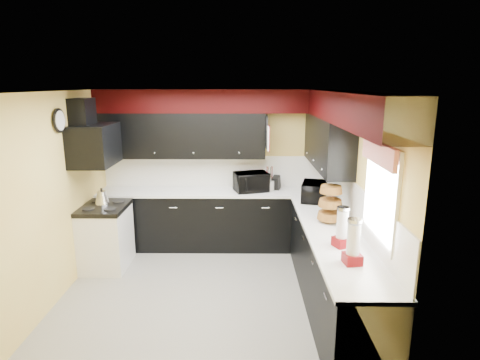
{
  "coord_description": "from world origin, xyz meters",
  "views": [
    {
      "loc": [
        0.46,
        -4.61,
        2.59
      ],
      "look_at": [
        0.42,
        0.78,
        1.29
      ],
      "focal_mm": 30.0,
      "sensor_mm": 36.0,
      "label": 1
    }
  ],
  "objects_px": {
    "microwave": "(314,192)",
    "knife_block": "(276,183)",
    "toaster_oven": "(251,182)",
    "kettle": "(102,197)",
    "utensil_crock": "(269,186)"
  },
  "relations": [
    {
      "from": "utensil_crock",
      "to": "kettle",
      "type": "bearing_deg",
      "value": -164.93
    },
    {
      "from": "knife_block",
      "to": "toaster_oven",
      "type": "bearing_deg",
      "value": -147.23
    },
    {
      "from": "microwave",
      "to": "knife_block",
      "type": "distance_m",
      "value": 0.79
    },
    {
      "from": "utensil_crock",
      "to": "microwave",
      "type": "bearing_deg",
      "value": -41.96
    },
    {
      "from": "microwave",
      "to": "utensil_crock",
      "type": "bearing_deg",
      "value": 62.27
    },
    {
      "from": "toaster_oven",
      "to": "utensil_crock",
      "type": "xyz_separation_m",
      "value": [
        0.28,
        0.02,
        -0.07
      ]
    },
    {
      "from": "microwave",
      "to": "knife_block",
      "type": "relative_size",
      "value": 2.21
    },
    {
      "from": "toaster_oven",
      "to": "knife_block",
      "type": "xyz_separation_m",
      "value": [
        0.4,
        0.08,
        -0.04
      ]
    },
    {
      "from": "microwave",
      "to": "knife_block",
      "type": "height_order",
      "value": "microwave"
    },
    {
      "from": "microwave",
      "to": "utensil_crock",
      "type": "distance_m",
      "value": 0.82
    },
    {
      "from": "microwave",
      "to": "knife_block",
      "type": "bearing_deg",
      "value": 53.18
    },
    {
      "from": "kettle",
      "to": "knife_block",
      "type": "bearing_deg",
      "value": 15.7
    },
    {
      "from": "kettle",
      "to": "toaster_oven",
      "type": "bearing_deg",
      "value": 16.47
    },
    {
      "from": "toaster_oven",
      "to": "knife_block",
      "type": "height_order",
      "value": "toaster_oven"
    },
    {
      "from": "utensil_crock",
      "to": "kettle",
      "type": "xyz_separation_m",
      "value": [
        -2.42,
        -0.65,
        -0.01
      ]
    }
  ]
}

